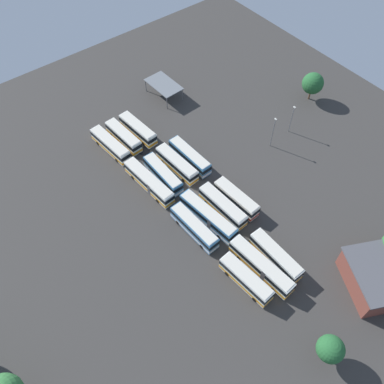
# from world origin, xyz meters

# --- Properties ---
(ground_plane) EXTENTS (123.16, 123.16, 0.00)m
(ground_plane) POSITION_xyz_m (0.00, 0.00, 0.00)
(ground_plane) COLOR #383533
(bus_row0_slot1) EXTENTS (11.74, 2.72, 3.55)m
(bus_row0_slot1) POSITION_xyz_m (-22.07, -2.75, 1.87)
(bus_row0_slot1) COLOR silver
(bus_row0_slot1) RESTS_ON ground_plane
(bus_row0_slot2) EXTENTS (14.21, 3.65, 3.55)m
(bus_row0_slot2) POSITION_xyz_m (-21.95, 0.90, 1.88)
(bus_row0_slot2) COLOR silver
(bus_row0_slot2) RESTS_ON ground_plane
(bus_row0_slot3) EXTENTS (11.33, 3.56, 3.55)m
(bus_row0_slot3) POSITION_xyz_m (-22.06, 4.87, 1.87)
(bus_row0_slot3) COLOR silver
(bus_row0_slot3) RESTS_ON ground_plane
(bus_row1_slot0) EXTENTS (11.06, 3.37, 3.55)m
(bus_row1_slot0) POSITION_xyz_m (-7.48, -5.85, 1.87)
(bus_row1_slot0) COLOR silver
(bus_row1_slot0) RESTS_ON ground_plane
(bus_row1_slot1) EXTENTS (12.01, 3.24, 3.55)m
(bus_row1_slot1) POSITION_xyz_m (-7.20, -2.36, 1.87)
(bus_row1_slot1) COLOR silver
(bus_row1_slot1) RESTS_ON ground_plane
(bus_row1_slot2) EXTENTS (14.25, 4.05, 3.55)m
(bus_row1_slot2) POSITION_xyz_m (-7.29, 1.58, 1.88)
(bus_row1_slot2) COLOR teal
(bus_row1_slot2) RESTS_ON ground_plane
(bus_row1_slot3) EXTENTS (12.00, 3.15, 3.55)m
(bus_row1_slot3) POSITION_xyz_m (-7.60, 5.41, 1.87)
(bus_row1_slot3) COLOR teal
(bus_row1_slot3) RESTS_ON ground_plane
(bus_row2_slot0) EXTENTS (11.99, 3.06, 3.55)m
(bus_row2_slot0) POSITION_xyz_m (7.73, -5.39, 1.87)
(bus_row2_slot0) COLOR teal
(bus_row2_slot0) RESTS_ON ground_plane
(bus_row2_slot1) EXTENTS (11.82, 3.35, 3.55)m
(bus_row2_slot1) POSITION_xyz_m (7.75, -1.80, 1.87)
(bus_row2_slot1) COLOR silver
(bus_row2_slot1) RESTS_ON ground_plane
(bus_row2_slot2) EXTENTS (11.49, 2.75, 3.55)m
(bus_row2_slot2) POSITION_xyz_m (7.24, 2.36, 1.87)
(bus_row2_slot2) COLOR teal
(bus_row2_slot2) RESTS_ON ground_plane
(bus_row2_slot3) EXTENTS (14.21, 3.65, 3.55)m
(bus_row2_slot3) POSITION_xyz_m (7.32, 5.98, 1.88)
(bus_row2_slot3) COLOR silver
(bus_row2_slot3) RESTS_ON ground_plane
(bus_row3_slot1) EXTENTS (11.43, 3.54, 3.55)m
(bus_row3_slot1) POSITION_xyz_m (22.25, -1.04, 1.87)
(bus_row3_slot1) COLOR silver
(bus_row3_slot1) RESTS_ON ground_plane
(bus_row3_slot2) EXTENTS (11.11, 3.33, 3.55)m
(bus_row3_slot2) POSITION_xyz_m (22.32, 2.92, 1.87)
(bus_row3_slot2) COLOR silver
(bus_row3_slot2) RESTS_ON ground_plane
(bus_row3_slot3) EXTENTS (12.18, 3.71, 3.55)m
(bus_row3_slot3) POSITION_xyz_m (21.88, 6.76, 1.87)
(bus_row3_slot3) COLOR silver
(bus_row3_slot3) RESTS_ON ground_plane
(depot_building) EXTENTS (14.70, 13.34, 5.42)m
(depot_building) POSITION_xyz_m (-36.42, -12.95, 2.73)
(depot_building) COLOR brown
(depot_building) RESTS_ON ground_plane
(maintenance_shelter) EXTENTS (9.82, 6.06, 3.73)m
(maintenance_shelter) POSITION_xyz_m (30.28, -14.47, 3.54)
(maintenance_shelter) COLOR slate
(maintenance_shelter) RESTS_ON ground_plane
(lamp_post_near_entrance) EXTENTS (0.56, 0.28, 8.51)m
(lamp_post_near_entrance) POSITION_xyz_m (0.16, -23.55, 4.67)
(lamp_post_near_entrance) COLOR slate
(lamp_post_near_entrance) RESTS_ON ground_plane
(lamp_post_mid_lot) EXTENTS (0.56, 0.28, 7.72)m
(lamp_post_mid_lot) POSITION_xyz_m (0.82, -30.46, 4.27)
(lamp_post_mid_lot) COLOR slate
(lamp_post_mid_lot) RESTS_ON ground_plane
(tree_northeast) EXTENTS (4.52, 4.52, 6.81)m
(tree_northeast) POSITION_xyz_m (-39.80, 3.55, 4.53)
(tree_northeast) COLOR brown
(tree_northeast) RESTS_ON ground_plane
(tree_north_edge) EXTENTS (5.43, 5.43, 7.63)m
(tree_north_edge) POSITION_xyz_m (6.01, -43.39, 4.90)
(tree_north_edge) COLOR brown
(tree_north_edge) RESTS_ON ground_plane
(puddle_centre_drain) EXTENTS (2.80, 2.80, 0.01)m
(puddle_centre_drain) POSITION_xyz_m (17.06, 0.93, 0.00)
(puddle_centre_drain) COLOR black
(puddle_centre_drain) RESTS_ON ground_plane
(puddle_back_corner) EXTENTS (2.28, 2.28, 0.01)m
(puddle_back_corner) POSITION_xyz_m (-2.98, -0.41, 0.00)
(puddle_back_corner) COLOR black
(puddle_back_corner) RESTS_ON ground_plane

